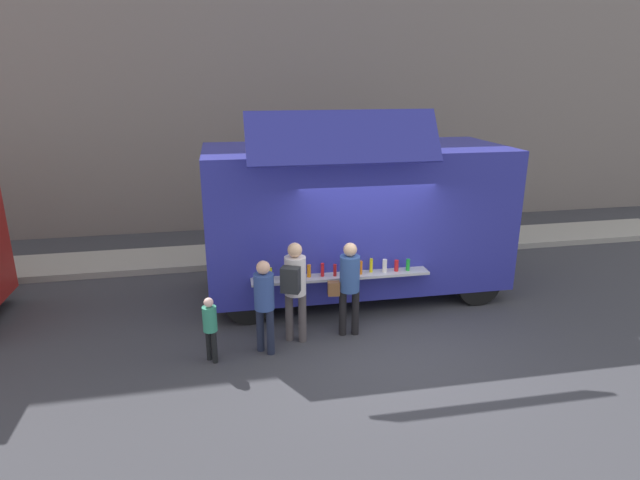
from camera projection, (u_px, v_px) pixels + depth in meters
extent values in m
plane|color=#38383D|center=(382.00, 341.00, 8.95)|extent=(60.00, 60.00, 0.00)
cube|color=#9E998E|center=(167.00, 259.00, 12.71)|extent=(28.00, 1.60, 0.15)
cube|color=slate|center=(198.00, 52.00, 15.07)|extent=(32.00, 2.40, 10.01)
cube|color=#2C2F99|center=(355.00, 215.00, 10.56)|extent=(5.93, 2.52, 2.74)
cube|color=#2C2F99|center=(345.00, 137.00, 8.54)|extent=(3.25, 0.63, 0.85)
cube|color=black|center=(339.00, 215.00, 9.27)|extent=(3.08, 0.14, 1.23)
cube|color=#B7B7BC|center=(341.00, 276.00, 9.39)|extent=(3.25, 0.39, 0.05)
cylinder|color=yellow|center=(270.00, 274.00, 9.14)|extent=(0.07, 0.07, 0.21)
cylinder|color=yellow|center=(284.00, 274.00, 9.12)|extent=(0.07, 0.07, 0.20)
cylinder|color=orange|center=(296.00, 272.00, 9.22)|extent=(0.07, 0.07, 0.20)
cylinder|color=orange|center=(309.00, 271.00, 9.25)|extent=(0.07, 0.07, 0.23)
cylinder|color=red|center=(322.00, 270.00, 9.29)|extent=(0.06, 0.06, 0.24)
cylinder|color=red|center=(335.00, 270.00, 9.30)|extent=(0.06, 0.06, 0.22)
cylinder|color=black|center=(347.00, 269.00, 9.39)|extent=(0.07, 0.07, 0.20)
cylinder|color=orange|center=(361.00, 268.00, 9.38)|extent=(0.07, 0.07, 0.25)
cylinder|color=yellow|center=(371.00, 265.00, 9.48)|extent=(0.06, 0.06, 0.26)
cylinder|color=white|center=(385.00, 266.00, 9.48)|extent=(0.08, 0.08, 0.24)
cylinder|color=red|center=(396.00, 266.00, 9.54)|extent=(0.08, 0.08, 0.21)
cylinder|color=green|center=(408.00, 265.00, 9.56)|extent=(0.07, 0.07, 0.22)
cube|color=black|center=(489.00, 185.00, 10.93)|extent=(0.10, 2.08, 1.20)
cylinder|color=black|center=(435.00, 248.00, 12.34)|extent=(0.90, 0.28, 0.90)
cylinder|color=black|center=(477.00, 282.00, 10.32)|extent=(0.90, 0.28, 0.90)
cylinder|color=black|center=(243.00, 261.00, 11.53)|extent=(0.90, 0.28, 0.90)
cylinder|color=black|center=(249.00, 300.00, 9.52)|extent=(0.90, 0.28, 0.90)
cylinder|color=#2D6537|center=(478.00, 229.00, 13.83)|extent=(0.60, 0.60, 0.95)
cylinder|color=black|center=(343.00, 313.00, 9.07)|extent=(0.13, 0.13, 0.83)
cylinder|color=black|center=(355.00, 312.00, 9.09)|extent=(0.13, 0.13, 0.83)
cylinder|color=#2F4D8B|center=(350.00, 274.00, 8.86)|extent=(0.34, 0.34, 0.63)
sphere|color=tan|center=(350.00, 250.00, 8.73)|extent=(0.23, 0.23, 0.23)
cube|color=brown|center=(334.00, 288.00, 8.91)|extent=(0.22, 0.16, 0.24)
cylinder|color=#4C4445|center=(289.00, 317.00, 8.89)|extent=(0.14, 0.14, 0.86)
cylinder|color=#4C4445|center=(302.00, 318.00, 8.84)|extent=(0.14, 0.14, 0.86)
cylinder|color=silver|center=(295.00, 276.00, 8.63)|extent=(0.36, 0.36, 0.65)
sphere|color=tan|center=(295.00, 250.00, 8.50)|extent=(0.24, 0.24, 0.24)
cube|color=#232526|center=(290.00, 280.00, 8.37)|extent=(0.35, 0.30, 0.42)
cylinder|color=#1D2236|center=(260.00, 329.00, 8.54)|extent=(0.12, 0.12, 0.78)
cylinder|color=#1D2236|center=(270.00, 332.00, 8.44)|extent=(0.12, 0.12, 0.78)
cylinder|color=#2F4889|center=(264.00, 291.00, 8.29)|extent=(0.32, 0.32, 0.59)
sphere|color=#E0A889|center=(263.00, 268.00, 8.16)|extent=(0.22, 0.22, 0.22)
cylinder|color=black|center=(209.00, 344.00, 8.30)|extent=(0.09, 0.09, 0.54)
cylinder|color=black|center=(214.00, 347.00, 8.21)|extent=(0.09, 0.09, 0.54)
cylinder|color=#318C6C|center=(210.00, 319.00, 8.11)|extent=(0.22, 0.22, 0.41)
sphere|color=beige|center=(209.00, 302.00, 8.03)|extent=(0.15, 0.15, 0.15)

